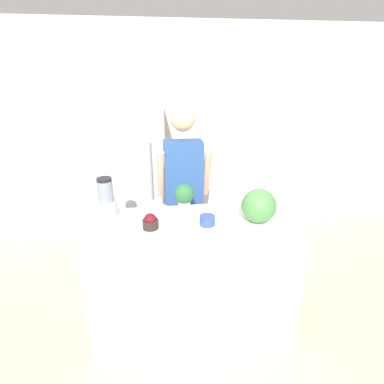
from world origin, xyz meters
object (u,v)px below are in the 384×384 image
(person, at_px, (184,193))
(bowl_cream, at_px, (182,225))
(bowl_small_blue, at_px, (207,220))
(potted_plant, at_px, (184,196))
(bowl_cherries, at_px, (150,222))
(refrigerator, at_px, (132,178))
(watermelon, at_px, (259,206))
(blender, at_px, (106,199))

(person, distance_m, bowl_cream, 0.78)
(bowl_small_blue, bearing_deg, potted_plant, 118.36)
(bowl_cherries, distance_m, bowl_small_blue, 0.44)
(refrigerator, height_order, person, refrigerator)
(refrigerator, distance_m, person, 0.83)
(watermelon, xyz_separation_m, potted_plant, (-0.55, 0.30, -0.01))
(person, relative_size, blender, 5.43)
(watermelon, distance_m, bowl_small_blue, 0.41)
(bowl_cherries, bearing_deg, refrigerator, 99.09)
(person, height_order, blender, person)
(bowl_cream, bearing_deg, bowl_cherries, 166.61)
(bowl_small_blue, xyz_separation_m, blender, (-0.79, 0.28, 0.11))
(bowl_cherries, xyz_separation_m, bowl_cream, (0.23, -0.06, -0.01))
(bowl_cherries, bearing_deg, watermelon, -1.85)
(bowl_cream, bearing_deg, potted_plant, 80.16)
(watermelon, xyz_separation_m, bowl_cherries, (-0.84, 0.03, -0.10))
(bowl_cream, relative_size, blender, 0.47)
(bowl_cream, height_order, potted_plant, potted_plant)
(bowl_cherries, bearing_deg, bowl_cream, -13.39)
(refrigerator, bearing_deg, person, -48.94)
(blender, bearing_deg, bowl_small_blue, -19.34)
(person, xyz_separation_m, bowl_cherries, (-0.33, -0.71, 0.07))
(watermelon, relative_size, potted_plant, 1.13)
(blender, bearing_deg, bowl_cream, -29.65)
(person, bearing_deg, watermelon, -55.74)
(refrigerator, height_order, bowl_cream, refrigerator)
(person, height_order, watermelon, person)
(bowl_small_blue, height_order, blender, blender)
(bowl_cream, bearing_deg, refrigerator, 107.75)
(person, distance_m, watermelon, 0.91)
(watermelon, xyz_separation_m, bowl_cream, (-0.60, -0.03, -0.11))
(refrigerator, height_order, blender, refrigerator)
(person, distance_m, bowl_small_blue, 0.72)
(refrigerator, xyz_separation_m, person, (0.55, -0.63, 0.03))
(watermelon, xyz_separation_m, blender, (-1.19, 0.30, -0.00))
(person, xyz_separation_m, blender, (-0.68, -0.44, 0.16))
(bowl_cherries, relative_size, bowl_small_blue, 1.01)
(potted_plant, bearing_deg, bowl_cherries, -136.46)
(blender, bearing_deg, refrigerator, 82.64)
(bowl_cherries, bearing_deg, blender, 141.76)
(bowl_cream, bearing_deg, person, 82.55)
(watermelon, relative_size, bowl_small_blue, 2.24)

